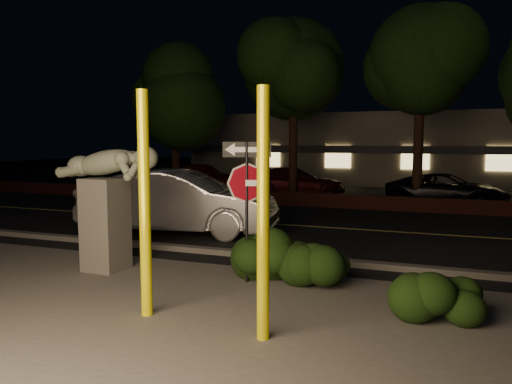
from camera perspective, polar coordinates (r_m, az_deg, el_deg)
ground at (r=17.41m, az=9.07°, el=-2.38°), size 90.00×90.00×0.00m
patio at (r=7.29m, az=-9.71°, el=-14.15°), size 14.00×6.00×0.02m
road at (r=14.53m, az=6.62°, el=-3.98°), size 80.00×8.00×0.01m
lane_marking at (r=14.52m, az=6.62°, el=-3.93°), size 80.00×0.12×0.00m
curb at (r=10.67m, az=1.10°, el=-7.28°), size 80.00×0.25×0.12m
brick_wall at (r=18.64m, az=9.91°, el=-1.07°), size 40.00×0.35×0.50m
parking_lot at (r=24.26m, az=12.49°, el=-0.08°), size 40.00×12.00×0.01m
building at (r=32.05m, az=14.70°, el=4.87°), size 22.00×10.20×4.00m
tree_far_a at (r=23.14m, az=-9.33°, el=12.93°), size 4.60×4.60×7.43m
tree_far_b at (r=21.25m, az=4.35°, el=15.56°), size 5.20×5.20×8.41m
tree_far_c at (r=19.95m, az=18.37°, el=14.78°), size 4.80×4.80×7.84m
yellow_pole_left at (r=7.14m, az=-12.61°, el=-1.48°), size 0.16×0.16×3.20m
yellow_pole_right at (r=6.11m, az=0.82°, el=-2.76°), size 0.16×0.16×3.16m
signpost at (r=8.61m, az=-1.07°, el=1.00°), size 0.82×0.24×2.47m
sculpture at (r=9.85m, az=-16.74°, el=-0.29°), size 2.23×0.72×2.39m
hedge_center at (r=8.83m, az=3.36°, el=-7.09°), size 2.07×1.17×1.02m
hedge_right at (r=8.68m, az=7.32°, el=-7.40°), size 1.76×1.41×1.01m
hedge_far_right at (r=7.41m, az=20.10°, el=-10.62°), size 1.40×1.05×0.87m
silver_sedan at (r=13.47m, az=-8.78°, el=-1.13°), size 5.44×2.69×1.71m
parked_car_red at (r=24.45m, az=-6.21°, el=1.74°), size 4.42×2.33×1.43m
parked_car_darkred at (r=22.08m, az=4.44°, el=1.12°), size 4.79×3.14×1.29m
parked_car_dark at (r=20.40m, az=20.93°, el=0.26°), size 4.67×2.63×1.23m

